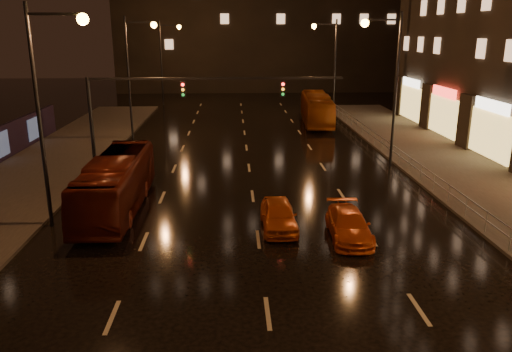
{
  "coord_description": "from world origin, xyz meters",
  "views": [
    {
      "loc": [
        -1.05,
        -10.27,
        8.81
      ],
      "look_at": [
        -0.03,
        11.39,
        2.5
      ],
      "focal_mm": 35.0,
      "sensor_mm": 36.0,
      "label": 1
    }
  ],
  "objects_px": {
    "bus_curb": "(317,109)",
    "taxi_near": "(279,215)",
    "bus_red": "(116,183)",
    "taxi_far": "(349,225)"
  },
  "relations": [
    {
      "from": "taxi_far",
      "to": "taxi_near",
      "type": "bearing_deg",
      "value": 160.98
    },
    {
      "from": "bus_red",
      "to": "taxi_near",
      "type": "bearing_deg",
      "value": -20.91
    },
    {
      "from": "taxi_near",
      "to": "bus_curb",
      "type": "bearing_deg",
      "value": 76.89
    },
    {
      "from": "bus_red",
      "to": "taxi_far",
      "type": "bearing_deg",
      "value": -21.21
    },
    {
      "from": "taxi_near",
      "to": "taxi_far",
      "type": "relative_size",
      "value": 0.94
    },
    {
      "from": "bus_curb",
      "to": "taxi_near",
      "type": "bearing_deg",
      "value": -98.47
    },
    {
      "from": "taxi_far",
      "to": "bus_curb",
      "type": "bearing_deg",
      "value": 86.25
    },
    {
      "from": "bus_red",
      "to": "taxi_near",
      "type": "height_order",
      "value": "bus_red"
    },
    {
      "from": "bus_curb",
      "to": "taxi_near",
      "type": "distance_m",
      "value": 27.72
    },
    {
      "from": "bus_curb",
      "to": "taxi_near",
      "type": "xyz_separation_m",
      "value": [
        -6.2,
        -27.01,
        -0.81
      ]
    }
  ]
}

